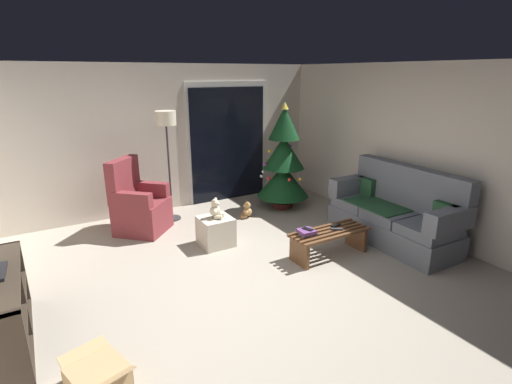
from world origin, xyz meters
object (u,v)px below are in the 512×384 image
object	(u,v)px
cell_phone	(308,229)
coffee_table	(329,239)
teddy_bear_honey_by_tree	(247,211)
couch	(395,214)
christmas_tree	(284,162)
cardboard_box_open_near_shelf	(98,380)
remote_graphite	(337,229)
floor_lamp	(166,129)
book_stack	(307,232)
ottoman	(216,231)
teddy_bear_cream	(216,210)
remote_black	(336,225)
armchair	(139,206)

from	to	relation	value
cell_phone	coffee_table	bearing A→B (deg)	-29.46
teddy_bear_honey_by_tree	couch	bearing A→B (deg)	-53.48
christmas_tree	cardboard_box_open_near_shelf	size ratio (longest dim) A/B	3.06
remote_graphite	floor_lamp	world-z (taller)	floor_lamp
book_stack	floor_lamp	world-z (taller)	floor_lamp
remote_graphite	book_stack	xyz separation A→B (m)	(-0.44, 0.08, 0.02)
ottoman	teddy_bear_honey_by_tree	bearing A→B (deg)	38.32
book_stack	teddy_bear_cream	distance (m)	1.31
remote_graphite	book_stack	distance (m)	0.44
remote_graphite	cell_phone	xyz separation A→B (m)	(-0.42, 0.09, 0.06)
christmas_tree	ottoman	size ratio (longest dim) A/B	4.26
couch	christmas_tree	world-z (taller)	christmas_tree
couch	remote_black	bearing A→B (deg)	170.22
couch	ottoman	xyz separation A→B (m)	(-2.30, 1.17, -0.19)
ottoman	cardboard_box_open_near_shelf	bearing A→B (deg)	-133.78
ottoman	teddy_bear_cream	xyz separation A→B (m)	(0.01, -0.01, 0.33)
ottoman	teddy_bear_cream	bearing A→B (deg)	-43.23
coffee_table	teddy_bear_honey_by_tree	distance (m)	1.82
book_stack	teddy_bear_honey_by_tree	world-z (taller)	book_stack
ottoman	cardboard_box_open_near_shelf	world-z (taller)	ottoman
armchair	couch	bearing A→B (deg)	-35.71
couch	floor_lamp	world-z (taller)	floor_lamp
couch	coffee_table	size ratio (longest dim) A/B	1.78
armchair	teddy_bear_cream	world-z (taller)	armchair
remote_graphite	christmas_tree	xyz separation A→B (m)	(0.48, 1.95, 0.46)
couch	floor_lamp	bearing A→B (deg)	135.46
couch	floor_lamp	xyz separation A→B (m)	(-2.50, 2.46, 1.11)
teddy_bear_cream	cell_phone	bearing A→B (deg)	-51.19
ottoman	christmas_tree	bearing A→B (deg)	26.04
remote_graphite	christmas_tree	distance (m)	2.06
remote_graphite	christmas_tree	world-z (taller)	christmas_tree
remote_graphite	christmas_tree	bearing A→B (deg)	21.15
ottoman	cell_phone	bearing A→B (deg)	-51.13
armchair	coffee_table	bearing A→B (deg)	-47.73
armchair	ottoman	xyz separation A→B (m)	(0.79, -1.05, -0.20)
floor_lamp	cardboard_box_open_near_shelf	bearing A→B (deg)	-117.37
teddy_bear_cream	armchair	bearing A→B (deg)	126.95
ottoman	couch	bearing A→B (deg)	-26.92
armchair	cardboard_box_open_near_shelf	distance (m)	3.24
remote_black	floor_lamp	xyz separation A→B (m)	(-1.52, 2.30, 1.13)
book_stack	teddy_bear_cream	world-z (taller)	teddy_bear_cream
floor_lamp	teddy_bear_cream	bearing A→B (deg)	-80.89
teddy_bear_cream	cardboard_box_open_near_shelf	world-z (taller)	teddy_bear_cream
couch	teddy_bear_honey_by_tree	xyz separation A→B (m)	(-1.40, 1.89, -0.28)
teddy_bear_cream	teddy_bear_honey_by_tree	xyz separation A→B (m)	(0.90, 0.72, -0.41)
christmas_tree	cardboard_box_open_near_shelf	xyz separation A→B (m)	(-3.62, -2.82, -0.71)
armchair	teddy_bear_honey_by_tree	size ratio (longest dim) A/B	3.96
christmas_tree	book_stack	bearing A→B (deg)	-116.03
couch	cardboard_box_open_near_shelf	xyz separation A→B (m)	(-4.20, -0.81, -0.27)
couch	remote_graphite	world-z (taller)	couch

